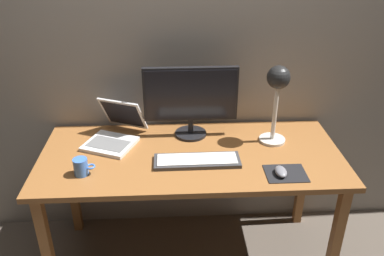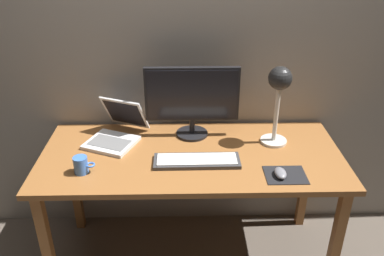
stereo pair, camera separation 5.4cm
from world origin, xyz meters
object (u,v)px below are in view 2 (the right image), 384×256
object	(u,v)px
keyboard_main	(197,161)
desk_lamp	(279,90)
laptop	(118,128)
coffee_mug	(81,165)
mouse	(280,173)
monitor	(192,98)

from	to	relation	value
keyboard_main	desk_lamp	xyz separation A→B (m)	(0.43, 0.21, 0.30)
laptop	coffee_mug	bearing A→B (deg)	-110.69
laptop	desk_lamp	xyz separation A→B (m)	(0.87, -0.06, 0.25)
laptop	mouse	size ratio (longest dim) A/B	4.26
monitor	keyboard_main	world-z (taller)	monitor
keyboard_main	desk_lamp	size ratio (longest dim) A/B	1.00
keyboard_main	coffee_mug	bearing A→B (deg)	-172.40
coffee_mug	desk_lamp	bearing A→B (deg)	15.66
keyboard_main	mouse	xyz separation A→B (m)	(0.40, -0.13, 0.01)
keyboard_main	monitor	bearing A→B (deg)	93.53
keyboard_main	laptop	distance (m)	0.52
desk_lamp	mouse	world-z (taller)	desk_lamp
laptop	mouse	distance (m)	0.93
monitor	mouse	size ratio (longest dim) A/B	5.42
monitor	coffee_mug	bearing A→B (deg)	-145.68
keyboard_main	desk_lamp	world-z (taller)	desk_lamp
keyboard_main	coffee_mug	xyz separation A→B (m)	(-0.57, -0.08, 0.03)
desk_lamp	mouse	xyz separation A→B (m)	(-0.03, -0.34, -0.30)
monitor	coffee_mug	xyz separation A→B (m)	(-0.55, -0.38, -0.19)
laptop	desk_lamp	distance (m)	0.91
keyboard_main	laptop	xyz separation A→B (m)	(-0.44, 0.27, 0.05)
mouse	monitor	bearing A→B (deg)	134.16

